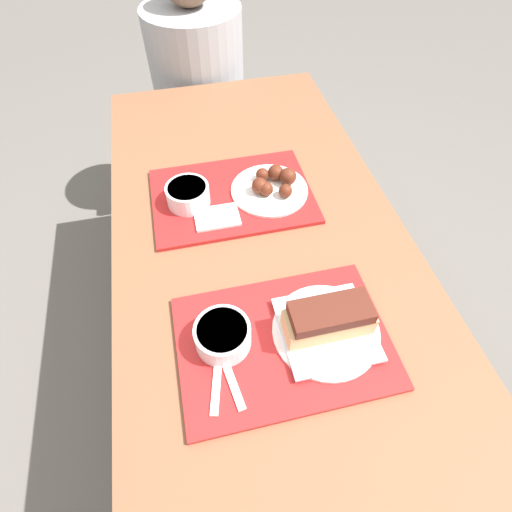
# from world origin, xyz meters

# --- Properties ---
(ground_plane) EXTENTS (12.00, 12.00, 0.00)m
(ground_plane) POSITION_xyz_m (0.00, 0.00, 0.00)
(ground_plane) COLOR #605B56
(picnic_table) EXTENTS (0.78, 1.82, 0.77)m
(picnic_table) POSITION_xyz_m (0.00, 0.00, 0.67)
(picnic_table) COLOR brown
(picnic_table) RESTS_ON ground_plane
(picnic_bench_far) EXTENTS (0.74, 0.28, 0.48)m
(picnic_bench_far) POSITION_xyz_m (0.00, 1.13, 0.39)
(picnic_bench_far) COLOR brown
(picnic_bench_far) RESTS_ON ground_plane
(tray_near) EXTENTS (0.45, 0.32, 0.01)m
(tray_near) POSITION_xyz_m (-0.02, -0.22, 0.77)
(tray_near) COLOR red
(tray_near) RESTS_ON picnic_table
(tray_far) EXTENTS (0.45, 0.32, 0.01)m
(tray_far) POSITION_xyz_m (-0.05, 0.26, 0.77)
(tray_far) COLOR red
(tray_far) RESTS_ON picnic_table
(bowl_coleslaw_near) EXTENTS (0.12, 0.12, 0.06)m
(bowl_coleslaw_near) POSITION_xyz_m (-0.15, -0.19, 0.81)
(bowl_coleslaw_near) COLOR silver
(bowl_coleslaw_near) RESTS_ON tray_near
(brisket_sandwich_plate) EXTENTS (0.23, 0.23, 0.10)m
(brisket_sandwich_plate) POSITION_xyz_m (0.07, -0.22, 0.81)
(brisket_sandwich_plate) COLOR white
(brisket_sandwich_plate) RESTS_ON tray_near
(plastic_fork_near) EXTENTS (0.06, 0.17, 0.00)m
(plastic_fork_near) POSITION_xyz_m (-0.18, -0.26, 0.78)
(plastic_fork_near) COLOR white
(plastic_fork_near) RESTS_ON tray_near
(plastic_knife_near) EXTENTS (0.04, 0.17, 0.00)m
(plastic_knife_near) POSITION_xyz_m (-0.15, -0.26, 0.78)
(plastic_knife_near) COLOR white
(plastic_knife_near) RESTS_ON tray_near
(bowl_coleslaw_far) EXTENTS (0.12, 0.12, 0.06)m
(bowl_coleslaw_far) POSITION_xyz_m (-0.17, 0.25, 0.81)
(bowl_coleslaw_far) COLOR silver
(bowl_coleslaw_far) RESTS_ON tray_far
(wings_plate_far) EXTENTS (0.22, 0.22, 0.06)m
(wings_plate_far) POSITION_xyz_m (0.07, 0.25, 0.80)
(wings_plate_far) COLOR white
(wings_plate_far) RESTS_ON tray_far
(napkin_far) EXTENTS (0.12, 0.08, 0.01)m
(napkin_far) POSITION_xyz_m (-0.10, 0.17, 0.78)
(napkin_far) COLOR white
(napkin_far) RESTS_ON tray_far
(person_seated_across) EXTENTS (0.40, 0.40, 0.68)m
(person_seated_across) POSITION_xyz_m (-0.04, 1.13, 0.75)
(person_seated_across) COLOR #9E9EA3
(person_seated_across) RESTS_ON picnic_bench_far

